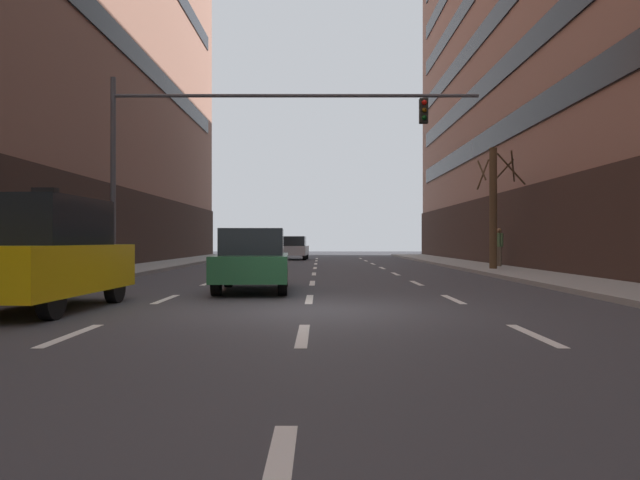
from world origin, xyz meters
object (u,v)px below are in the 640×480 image
object	(u,v)px
car_driving_1	(251,260)
taxi_driving_0	(43,254)
car_driving_2	(292,248)
pedestrian_0	(497,244)
traffic_signal_0	(228,135)
street_tree_0	(491,205)

from	to	relation	value
car_driving_1	taxi_driving_0	bearing A→B (deg)	-129.37
taxi_driving_0	car_driving_1	world-z (taller)	taxi_driving_0
taxi_driving_0	car_driving_2	world-z (taller)	taxi_driving_0
car_driving_1	pedestrian_0	world-z (taller)	pedestrian_0
pedestrian_0	taxi_driving_0	bearing A→B (deg)	-130.02
pedestrian_0	car_driving_2	bearing A→B (deg)	126.15
pedestrian_0	car_driving_1	bearing A→B (deg)	-130.25
car_driving_1	pedestrian_0	size ratio (longest dim) A/B	2.52
traffic_signal_0	pedestrian_0	size ratio (longest dim) A/B	7.19
car_driving_1	car_driving_2	size ratio (longest dim) A/B	1.01
taxi_driving_0	street_tree_0	xyz separation A→B (m)	(12.44, 13.64, 1.73)
car_driving_2	traffic_signal_0	xyz separation A→B (m)	(-1.28, -20.57, 4.10)
taxi_driving_0	street_tree_0	distance (m)	18.55
taxi_driving_0	pedestrian_0	size ratio (longest dim) A/B	2.56
street_tree_0	pedestrian_0	xyz separation A→B (m)	(0.92, 2.27, -1.63)
taxi_driving_0	traffic_signal_0	distance (m)	9.99
street_tree_0	pedestrian_0	size ratio (longest dim) A/B	2.91
traffic_signal_0	car_driving_1	bearing A→B (deg)	-74.62
car_driving_1	street_tree_0	xyz separation A→B (m)	(9.01, 9.46, 1.99)
traffic_signal_0	pedestrian_0	bearing A→B (deg)	31.63
taxi_driving_0	traffic_signal_0	xyz separation A→B (m)	(2.11, 8.98, 3.83)
car_driving_1	traffic_signal_0	size ratio (longest dim) A/B	0.35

